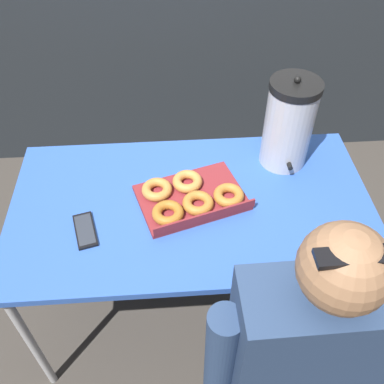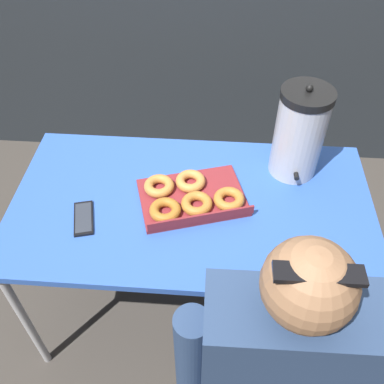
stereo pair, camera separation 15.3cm
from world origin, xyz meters
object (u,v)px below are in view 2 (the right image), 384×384
(donut_box, at_px, (191,197))
(coffee_urn, at_px, (299,133))
(cell_phone, at_px, (84,218))
(person_seated, at_px, (273,383))

(donut_box, bearing_deg, coffee_urn, 10.91)
(cell_phone, xyz_separation_m, person_seated, (0.66, -0.46, -0.15))
(donut_box, xyz_separation_m, person_seated, (0.29, -0.58, -0.17))
(coffee_urn, height_order, cell_phone, coffee_urn)
(cell_phone, height_order, person_seated, person_seated)
(coffee_urn, distance_m, person_seated, 0.86)
(person_seated, bearing_deg, coffee_urn, -97.82)
(cell_phone, bearing_deg, coffee_urn, 8.31)
(cell_phone, distance_m, person_seated, 0.82)
(coffee_urn, relative_size, person_seated, 0.31)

